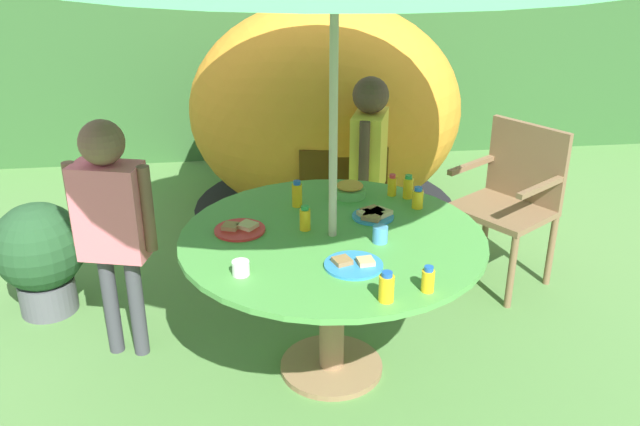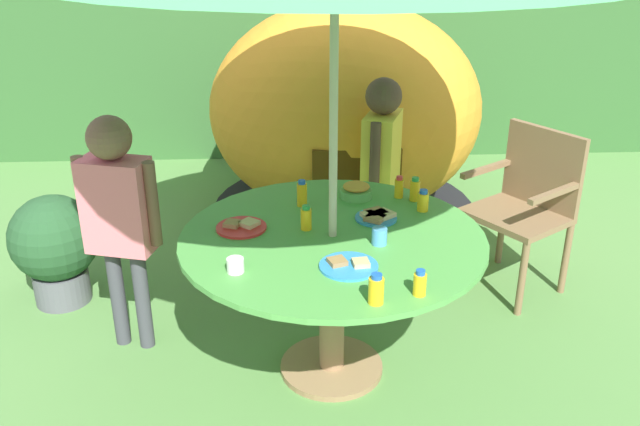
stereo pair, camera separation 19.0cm
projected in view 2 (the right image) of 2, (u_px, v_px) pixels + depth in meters
The scene contains 21 objects.
ground_plane at pixel (331, 371), 3.31m from camera, with size 10.00×10.00×0.02m, color #548442.
hedge_backdrop at pixel (308, 52), 6.07m from camera, with size 9.00×0.70×1.74m, color #33602D.
garden_table at pixel (332, 264), 3.07m from camera, with size 1.36×1.36×0.72m.
wooden_chair at pixel (527, 199), 3.85m from camera, with size 0.64×0.66×0.93m.
dome_tent at pixel (345, 110), 4.80m from camera, with size 1.94×1.94×1.49m.
potted_plant at pixel (55, 245), 3.74m from camera, with size 0.48×0.48×0.63m.
child_in_yellow_shirt at pixel (381, 153), 3.88m from camera, with size 0.27×0.39×1.20m.
child_in_pink_shirt at pixel (118, 206), 3.18m from camera, with size 0.40×0.25×1.20m.
snack_bowl at pixel (356, 191), 3.39m from camera, with size 0.16×0.16×0.08m.
plate_far_right at pixel (349, 265), 2.73m from camera, with size 0.24×0.24×0.03m.
plate_near_right at pixel (241, 226), 3.07m from camera, with size 0.23×0.23×0.03m.
plate_front_edge at pixel (376, 216), 3.16m from camera, with size 0.19×0.19×0.03m.
juice_bottle_near_left at pixel (376, 290), 2.47m from camera, with size 0.06×0.06×0.12m.
juice_bottle_far_left at pixel (423, 201), 3.23m from camera, with size 0.05×0.05×0.11m.
juice_bottle_center_front at pixel (302, 194), 3.28m from camera, with size 0.05×0.05×0.13m.
juice_bottle_center_back at pixel (415, 190), 3.35m from camera, with size 0.05×0.05×0.12m.
juice_bottle_mid_left at pixel (399, 188), 3.38m from camera, with size 0.04×0.04×0.11m.
juice_bottle_mid_right at pixel (306, 218), 3.04m from camera, with size 0.05×0.05×0.12m.
juice_bottle_back_edge at pixel (420, 283), 2.53m from camera, with size 0.05×0.05×0.10m.
cup_near at pixel (379, 236), 2.91m from camera, with size 0.07×0.07×0.07m, color #4C99D8.
cup_far at pixel (235, 265), 2.69m from camera, with size 0.07×0.07×0.06m, color white.
Camera 2 is at (-0.19, -2.70, 2.04)m, focal length 38.25 mm.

